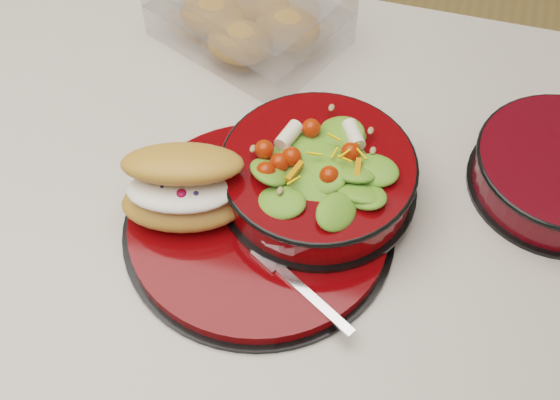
% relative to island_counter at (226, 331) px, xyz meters
% --- Properties ---
extents(island_counter, '(1.24, 0.74, 0.90)m').
position_rel_island_counter_xyz_m(island_counter, '(0.00, 0.00, 0.00)').
color(island_counter, beige).
rests_on(island_counter, ground).
extents(dinner_plate, '(0.32, 0.32, 0.02)m').
position_rel_island_counter_xyz_m(dinner_plate, '(0.09, -0.08, 0.46)').
color(dinner_plate, black).
rests_on(dinner_plate, island_counter).
extents(salad_bowl, '(0.23, 0.23, 0.10)m').
position_rel_island_counter_xyz_m(salad_bowl, '(0.15, -0.02, 0.50)').
color(salad_bowl, black).
rests_on(salad_bowl, dinner_plate).
extents(croissant, '(0.16, 0.12, 0.09)m').
position_rel_island_counter_xyz_m(croissant, '(0.01, -0.09, 0.51)').
color(croissant, '#C9873D').
rests_on(croissant, dinner_plate).
extents(fork, '(0.13, 0.09, 0.00)m').
position_rel_island_counter_xyz_m(fork, '(0.16, -0.15, 0.47)').
color(fork, silver).
rests_on(fork, dinner_plate).
extents(pastry_box, '(0.29, 0.26, 0.09)m').
position_rel_island_counter_xyz_m(pastry_box, '(-0.01, 0.24, 0.49)').
color(pastry_box, white).
rests_on(pastry_box, island_counter).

